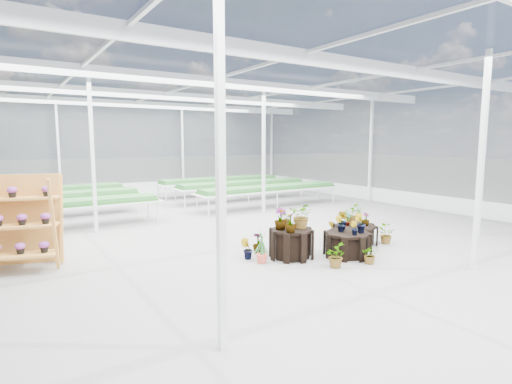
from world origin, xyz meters
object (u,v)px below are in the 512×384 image
plinth_tall (291,243)px  plinth_low (355,234)px  plinth_mid (347,244)px  shelf_rack (11,224)px

plinth_tall → plinth_low: plinth_tall is taller
plinth_mid → plinth_low: plinth_mid is taller
plinth_tall → shelf_rack: 6.01m
plinth_mid → plinth_low: bearing=35.0°
plinth_mid → shelf_rack: size_ratio=0.55×
plinth_low → shelf_rack: bearing=162.8°
shelf_rack → plinth_tall: bearing=-6.5°
plinth_mid → shelf_rack: bearing=155.2°
plinth_tall → plinth_mid: bearing=-26.6°
plinth_low → shelf_rack: (-7.64, 2.37, 0.74)m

